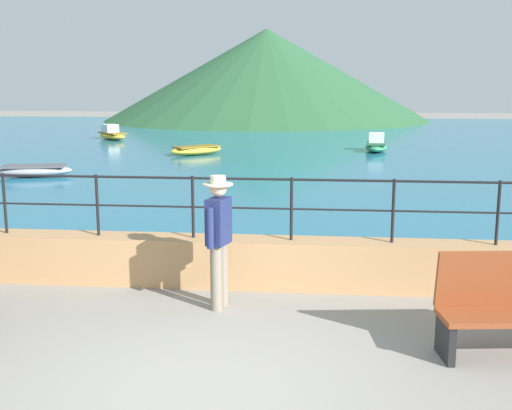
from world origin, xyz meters
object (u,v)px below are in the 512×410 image
Objects in this scene: person_walking at (219,235)px; boat_5 at (34,170)px; boat_1 at (196,150)px; boat_0 at (376,145)px; boat_3 at (112,134)px.

person_walking is 13.15m from boat_5.
boat_1 is 0.95× the size of boat_5.
person_walking is 0.73× the size of boat_0.
boat_3 is 0.93× the size of boat_5.
boat_0 is 7.66m from boat_1.
boat_5 is at bearing -81.78° from boat_3.
boat_1 and boat_5 have the same top height.
person_walking reaches higher than boat_5.
person_walking reaches higher than boat_0.
person_walking reaches higher than boat_3.
boat_0 is (3.66, 19.44, -0.65)m from person_walking.
boat_1 is (-3.69, 17.33, -0.72)m from person_walking.
boat_0 and boat_3 have the same top height.
boat_1 is at bearing 59.85° from boat_5.
person_walking is at bearing -55.14° from boat_5.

